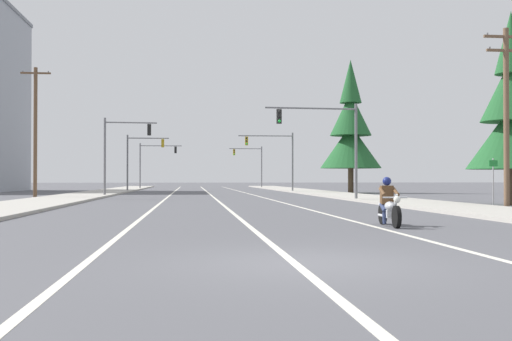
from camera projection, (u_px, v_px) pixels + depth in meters
name	position (u px, v px, depth m)	size (l,w,h in m)	color
ground_plane	(304.00, 263.00, 10.17)	(400.00, 400.00, 0.00)	#515156
lane_stripe_center	(210.00, 194.00, 54.90)	(0.16, 100.00, 0.01)	beige
lane_stripe_left	(171.00, 194.00, 54.53)	(0.16, 100.00, 0.01)	beige
lane_stripe_right	(250.00, 194.00, 55.28)	(0.16, 100.00, 0.01)	beige
sidewalk_kerb_right	(337.00, 195.00, 51.04)	(4.40, 110.00, 0.14)	#ADA89E
sidewalk_kerb_left	(85.00, 195.00, 48.84)	(4.40, 110.00, 0.14)	#ADA89E
motorcycle_with_rider	(389.00, 206.00, 18.05)	(0.70, 2.19, 1.46)	black
traffic_signal_near_right	(329.00, 135.00, 38.61)	(5.99, 0.61, 6.20)	slate
traffic_signal_near_left	(120.00, 145.00, 48.11)	(4.14, 0.54, 6.20)	slate
traffic_signal_mid_right	(277.00, 152.00, 63.31)	(5.76, 0.37, 6.20)	slate
traffic_signal_mid_left	(139.00, 154.00, 66.77)	(4.59, 0.37, 6.20)	slate
traffic_signal_far_right	(252.00, 160.00, 90.48)	(4.94, 0.51, 6.20)	slate
traffic_signal_far_left	(152.00, 158.00, 82.32)	(5.69, 0.40, 6.20)	slate
utility_pole_right_near	(506.00, 111.00, 28.59)	(2.17, 0.26, 8.49)	brown
utility_pole_left_near	(35.00, 130.00, 42.84)	(2.07, 0.26, 9.25)	brown
conifer_tree_right_verge_near	(511.00, 116.00, 32.06)	(4.67, 4.67, 10.27)	#4C3828
conifer_tree_right_verge_far	(351.00, 132.00, 59.19)	(5.91, 5.91, 13.01)	#4C3828
street_sign	(493.00, 177.00, 29.55)	(0.44, 0.07, 2.40)	gray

